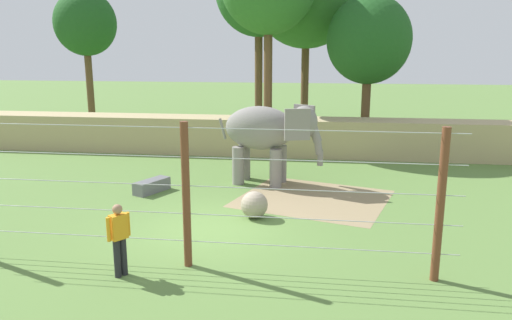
# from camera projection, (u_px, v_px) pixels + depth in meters

# --- Properties ---
(ground_plane) EXTENTS (120.00, 120.00, 0.00)m
(ground_plane) POSITION_uv_depth(u_px,v_px,m) (208.00, 230.00, 13.85)
(ground_plane) COLOR #5B7F3D
(dirt_patch) EXTENTS (5.74, 5.37, 0.01)m
(dirt_patch) POSITION_uv_depth(u_px,v_px,m) (313.00, 198.00, 16.73)
(dirt_patch) COLOR #937F5B
(dirt_patch) RESTS_ON ground
(embankment_wall) EXTENTS (36.00, 1.80, 1.74)m
(embankment_wall) POSITION_uv_depth(u_px,v_px,m) (257.00, 136.00, 23.67)
(embankment_wall) COLOR tan
(embankment_wall) RESTS_ON ground
(elephant) EXTENTS (3.97, 1.91, 2.96)m
(elephant) POSITION_uv_depth(u_px,v_px,m) (268.00, 132.00, 18.18)
(elephant) COLOR gray
(elephant) RESTS_ON ground
(enrichment_ball) EXTENTS (0.81, 0.81, 0.81)m
(enrichment_ball) POSITION_uv_depth(u_px,v_px,m) (254.00, 205.00, 14.75)
(enrichment_ball) COLOR gray
(enrichment_ball) RESTS_ON ground
(cable_fence) EXTENTS (12.28, 0.19, 3.40)m
(cable_fence) POSITION_uv_depth(u_px,v_px,m) (184.00, 195.00, 11.21)
(cable_fence) COLOR brown
(cable_fence) RESTS_ON ground
(zookeeper) EXTENTS (0.41, 0.55, 1.67)m
(zookeeper) POSITION_uv_depth(u_px,v_px,m) (119.00, 237.00, 10.86)
(zookeeper) COLOR #232328
(zookeeper) RESTS_ON ground
(feed_trough) EXTENTS (1.05, 1.48, 0.44)m
(feed_trough) POSITION_uv_depth(u_px,v_px,m) (152.00, 186.00, 17.44)
(feed_trough) COLOR slate
(feed_trough) RESTS_ON ground
(tree_left_of_centre) EXTENTS (3.79, 3.79, 8.47)m
(tree_left_of_centre) POSITION_uv_depth(u_px,v_px,m) (85.00, 24.00, 30.54)
(tree_left_of_centre) COLOR brown
(tree_left_of_centre) RESTS_ON ground
(tree_right_of_centre) EXTENTS (4.12, 4.12, 7.54)m
(tree_right_of_centre) POSITION_uv_depth(u_px,v_px,m) (369.00, 40.00, 24.14)
(tree_right_of_centre) COLOR brown
(tree_right_of_centre) RESTS_ON ground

